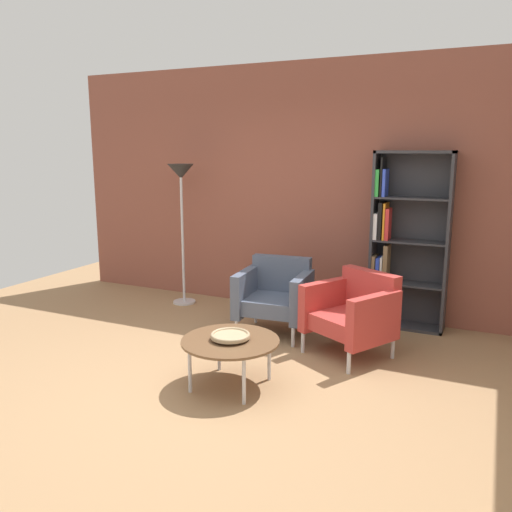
# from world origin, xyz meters

# --- Properties ---
(ground_plane) EXTENTS (8.32, 8.32, 0.00)m
(ground_plane) POSITION_xyz_m (0.00, 0.00, 0.00)
(ground_plane) COLOR #9E7751
(brick_back_panel) EXTENTS (6.40, 0.12, 2.90)m
(brick_back_panel) POSITION_xyz_m (0.00, 2.46, 1.45)
(brick_back_panel) COLOR brown
(brick_back_panel) RESTS_ON ground_plane
(bookshelf_tall) EXTENTS (0.80, 0.30, 1.90)m
(bookshelf_tall) POSITION_xyz_m (1.15, 2.25, 0.94)
(bookshelf_tall) COLOR #333338
(bookshelf_tall) RESTS_ON ground_plane
(coffee_table_low) EXTENTS (0.80, 0.80, 0.40)m
(coffee_table_low) POSITION_xyz_m (0.17, 0.13, 0.37)
(coffee_table_low) COLOR brown
(coffee_table_low) RESTS_ON ground_plane
(decorative_bowl) EXTENTS (0.32, 0.32, 0.05)m
(decorative_bowl) POSITION_xyz_m (0.17, 0.13, 0.43)
(decorative_bowl) COLOR tan
(decorative_bowl) RESTS_ON coffee_table_low
(armchair_spare_guest) EXTENTS (0.77, 0.72, 0.78)m
(armchair_spare_guest) POSITION_xyz_m (-0.00, 1.48, 0.41)
(armchair_spare_guest) COLOR #4C566B
(armchair_spare_guest) RESTS_ON ground_plane
(armchair_near_window) EXTENTS (0.93, 0.91, 0.78)m
(armchair_near_window) POSITION_xyz_m (0.90, 1.22, 0.41)
(armchair_near_window) COLOR #B73833
(armchair_near_window) RESTS_ON ground_plane
(floor_lamp_torchiere) EXTENTS (0.32, 0.32, 1.74)m
(floor_lamp_torchiere) POSITION_xyz_m (-1.47, 1.99, 1.45)
(floor_lamp_torchiere) COLOR silver
(floor_lamp_torchiere) RESTS_ON ground_plane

